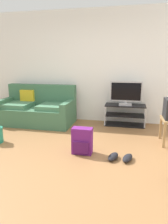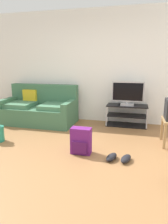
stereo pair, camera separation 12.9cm
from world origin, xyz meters
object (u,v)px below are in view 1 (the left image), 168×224
at_px(couch, 37,110).
at_px(flat_tv, 126,94).
at_px(sneakers_pair, 120,157).
at_px(backpack, 82,141).
at_px(tv_stand, 125,115).

height_order(couch, flat_tv, flat_tv).
bearing_deg(sneakers_pair, backpack, 169.88).
bearing_deg(tv_stand, couch, -172.67).
relative_size(flat_tv, sneakers_pair, 1.73).
distance_m(couch, flat_tv, 2.17).
bearing_deg(sneakers_pair, tv_stand, 89.57).
xyz_separation_m(flat_tv, sneakers_pair, (-0.01, -1.85, -0.72)).
bearing_deg(flat_tv, tv_stand, 90.00).
distance_m(tv_stand, backpack, 1.87).
distance_m(backpack, sneakers_pair, 0.66).
distance_m(flat_tv, sneakers_pair, 1.98).
bearing_deg(backpack, couch, 112.00).
distance_m(tv_stand, flat_tv, 0.52).
height_order(couch, sneakers_pair, couch).
height_order(flat_tv, backpack, flat_tv).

